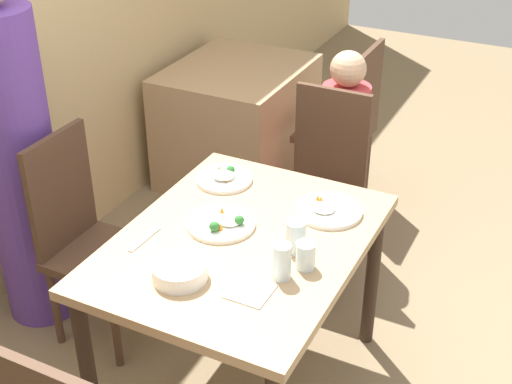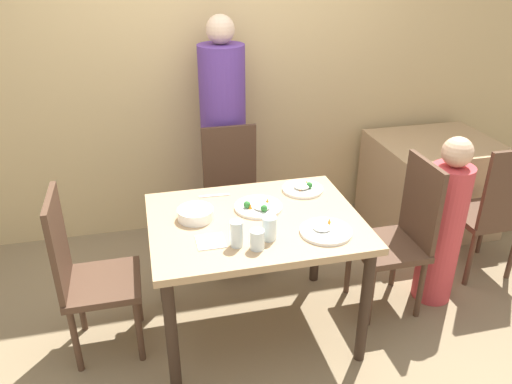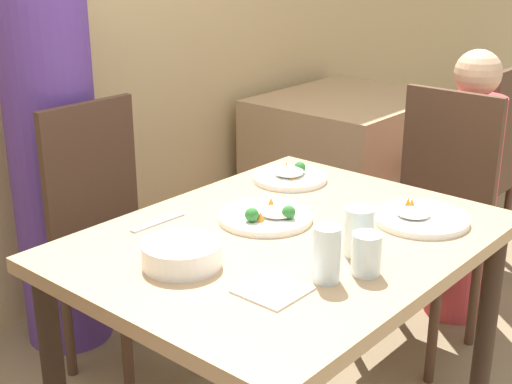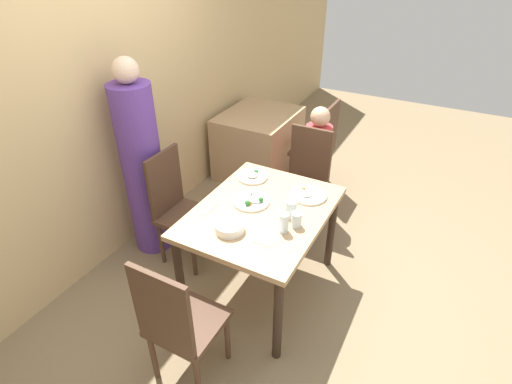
{
  "view_description": "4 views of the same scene",
  "coord_description": "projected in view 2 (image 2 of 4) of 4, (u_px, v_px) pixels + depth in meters",
  "views": [
    {
      "loc": [
        -1.96,
        -1.04,
        2.27
      ],
      "look_at": [
        -0.04,
        -0.09,
        1.01
      ],
      "focal_mm": 50.0,
      "sensor_mm": 36.0,
      "label": 1
    },
    {
      "loc": [
        -0.54,
        -2.28,
        2.09
      ],
      "look_at": [
        -0.01,
        -0.07,
        0.95
      ],
      "focal_mm": 35.0,
      "sensor_mm": 36.0,
      "label": 2
    },
    {
      "loc": [
        -1.38,
        -1.08,
        1.52
      ],
      "look_at": [
        -0.08,
        0.03,
        0.89
      ],
      "focal_mm": 50.0,
      "sensor_mm": 36.0,
      "label": 3
    },
    {
      "loc": [
        -2.05,
        -1.05,
        2.37
      ],
      "look_at": [
        -0.04,
        0.02,
        0.92
      ],
      "focal_mm": 28.0,
      "sensor_mm": 36.0,
      "label": 4
    }
  ],
  "objects": [
    {
      "name": "background_table",
      "position": [
        430.0,
        184.0,
        3.99
      ],
      "size": [
        0.91,
        0.76,
        0.73
      ],
      "color": "tan",
      "rests_on": "ground_plane"
    },
    {
      "name": "plate_rice_adult",
      "position": [
        258.0,
        207.0,
        2.79
      ],
      "size": [
        0.27,
        0.27,
        0.06
      ],
      "color": "white",
      "rests_on": "dining_table"
    },
    {
      "name": "dining_table",
      "position": [
        255.0,
        234.0,
        2.73
      ],
      "size": [
        1.14,
        0.88,
        0.76
      ],
      "color": "tan",
      "rests_on": "ground_plane"
    },
    {
      "name": "ground_plane",
      "position": [
        255.0,
        327.0,
        3.03
      ],
      "size": [
        10.0,
        10.0,
        0.0
      ],
      "primitive_type": "plane",
      "color": "#847051"
    },
    {
      "name": "chair_adult_spot",
      "position": [
        233.0,
        194.0,
        3.49
      ],
      "size": [
        0.4,
        0.4,
        0.98
      ],
      "color": "#4C3323",
      "rests_on": "ground_plane"
    },
    {
      "name": "chair_empty_left",
      "position": [
        86.0,
        272.0,
        2.66
      ],
      "size": [
        0.4,
        0.4,
        0.98
      ],
      "rotation": [
        0.0,
        0.0,
        1.57
      ],
      "color": "#4C3323",
      "rests_on": "ground_plane"
    },
    {
      "name": "person_child",
      "position": [
        443.0,
        228.0,
        3.08
      ],
      "size": [
        0.25,
        0.25,
        1.11
      ],
      "color": "#C63D42",
      "rests_on": "ground_plane"
    },
    {
      "name": "fork_steel",
      "position": [
        214.0,
        196.0,
        2.93
      ],
      "size": [
        0.18,
        0.03,
        0.01
      ],
      "color": "silver",
      "rests_on": "dining_table"
    },
    {
      "name": "chair_child_spot",
      "position": [
        401.0,
        233.0,
        3.02
      ],
      "size": [
        0.4,
        0.4,
        0.98
      ],
      "rotation": [
        0.0,
        0.0,
        -1.57
      ],
      "color": "#4C3323",
      "rests_on": "ground_plane"
    },
    {
      "name": "glass_water_short",
      "position": [
        237.0,
        234.0,
        2.42
      ],
      "size": [
        0.06,
        0.06,
        0.14
      ],
      "color": "silver",
      "rests_on": "dining_table"
    },
    {
      "name": "person_adult",
      "position": [
        224.0,
        143.0,
        3.66
      ],
      "size": [
        0.33,
        0.33,
        1.68
      ],
      "color": "#5B3893",
      "rests_on": "ground_plane"
    },
    {
      "name": "chair_background",
      "position": [
        493.0,
        209.0,
        3.29
      ],
      "size": [
        0.4,
        0.4,
        0.98
      ],
      "rotation": [
        0.0,
        0.0,
        3.14
      ],
      "color": "#4C3323",
      "rests_on": "ground_plane"
    },
    {
      "name": "plate_noodles",
      "position": [
        303.0,
        188.0,
        2.99
      ],
      "size": [
        0.24,
        0.24,
        0.06
      ],
      "color": "white",
      "rests_on": "dining_table"
    },
    {
      "name": "wall_back",
      "position": [
        211.0,
        57.0,
        3.63
      ],
      "size": [
        10.0,
        0.06,
        2.7
      ],
      "color": "tan",
      "rests_on": "ground_plane"
    },
    {
      "name": "glass_water_tall",
      "position": [
        257.0,
        240.0,
        2.41
      ],
      "size": [
        0.07,
        0.07,
        0.1
      ],
      "color": "silver",
      "rests_on": "dining_table"
    },
    {
      "name": "glass_water_center",
      "position": [
        269.0,
        228.0,
        2.48
      ],
      "size": [
        0.07,
        0.07,
        0.12
      ],
      "color": "silver",
      "rests_on": "dining_table"
    },
    {
      "name": "plate_rice_child",
      "position": [
        325.0,
        231.0,
        2.56
      ],
      "size": [
        0.27,
        0.27,
        0.05
      ],
      "color": "white",
      "rests_on": "dining_table"
    },
    {
      "name": "bowl_curry",
      "position": [
        196.0,
        214.0,
        2.68
      ],
      "size": [
        0.19,
        0.19,
        0.06
      ],
      "color": "white",
      "rests_on": "dining_table"
    },
    {
      "name": "napkin_folded",
      "position": [
        211.0,
        242.0,
        2.48
      ],
      "size": [
        0.14,
        0.14,
        0.01
      ],
      "color": "white",
      "rests_on": "dining_table"
    }
  ]
}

